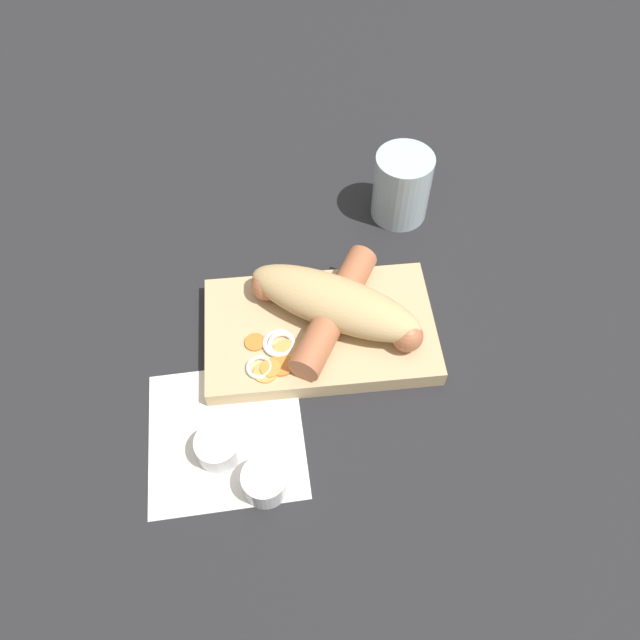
# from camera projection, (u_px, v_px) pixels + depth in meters

# --- Properties ---
(ground_plane) EXTENTS (3.00, 3.00, 0.00)m
(ground_plane) POSITION_uv_depth(u_px,v_px,m) (320.00, 336.00, 0.71)
(ground_plane) COLOR #232326
(food_tray) EXTENTS (0.26, 0.15, 0.02)m
(food_tray) POSITION_uv_depth(u_px,v_px,m) (320.00, 331.00, 0.70)
(food_tray) COLOR tan
(food_tray) RESTS_ON ground_plane
(bread_roll) EXTENTS (0.20, 0.15, 0.05)m
(bread_roll) POSITION_uv_depth(u_px,v_px,m) (335.00, 302.00, 0.68)
(bread_roll) COLOR tan
(bread_roll) RESTS_ON food_tray
(sausage) EXTENTS (0.18, 0.16, 0.03)m
(sausage) POSITION_uv_depth(u_px,v_px,m) (335.00, 310.00, 0.68)
(sausage) COLOR #B26642
(sausage) RESTS_ON food_tray
(pickled_veggies) EXTENTS (0.07, 0.07, 0.01)m
(pickled_veggies) POSITION_uv_depth(u_px,v_px,m) (275.00, 354.00, 0.67)
(pickled_veggies) COLOR #F99E4C
(pickled_veggies) RESTS_ON food_tray
(napkin) EXTENTS (0.16, 0.16, 0.00)m
(napkin) POSITION_uv_depth(u_px,v_px,m) (226.00, 434.00, 0.64)
(napkin) COLOR white
(napkin) RESTS_ON ground_plane
(condiment_cup_near) EXTENTS (0.05, 0.05, 0.03)m
(condiment_cup_near) POSITION_uv_depth(u_px,v_px,m) (218.00, 448.00, 0.62)
(condiment_cup_near) COLOR silver
(condiment_cup_near) RESTS_ON ground_plane
(condiment_cup_far) EXTENTS (0.05, 0.05, 0.03)m
(condiment_cup_far) POSITION_uv_depth(u_px,v_px,m) (265.00, 482.00, 0.60)
(condiment_cup_far) COLOR silver
(condiment_cup_far) RESTS_ON ground_plane
(drink_glass) EXTENTS (0.07, 0.07, 0.09)m
(drink_glass) POSITION_uv_depth(u_px,v_px,m) (402.00, 186.00, 0.78)
(drink_glass) COLOR silver
(drink_glass) RESTS_ON ground_plane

